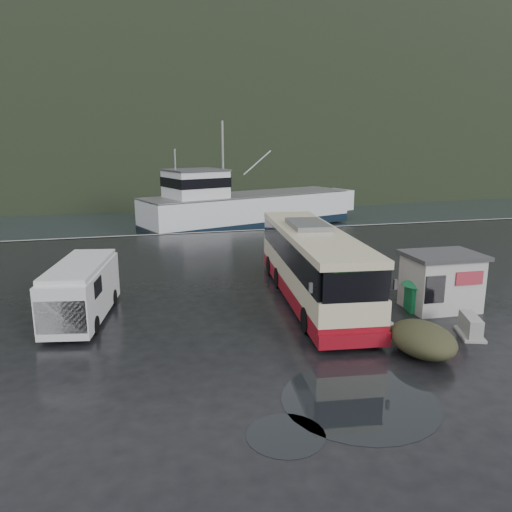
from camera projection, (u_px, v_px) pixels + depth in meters
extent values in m
plane|color=black|center=(286.00, 324.00, 19.17)|extent=(160.00, 160.00, 0.00)
cube|color=black|center=(150.00, 168.00, 122.94)|extent=(300.00, 180.00, 0.02)
cube|color=#999993|center=(206.00, 232.00, 38.04)|extent=(160.00, 0.60, 1.50)
ellipsoid|color=black|center=(157.00, 153.00, 257.42)|extent=(780.00, 540.00, 570.00)
cylinder|color=black|center=(360.00, 400.00, 13.56)|extent=(4.31, 4.31, 0.01)
cylinder|color=black|center=(286.00, 435.00, 11.96)|extent=(1.93, 1.93, 0.01)
cylinder|color=black|center=(345.00, 297.00, 22.42)|extent=(3.25, 3.25, 0.01)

